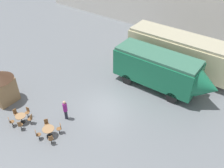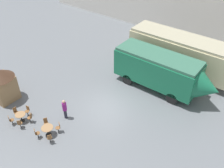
# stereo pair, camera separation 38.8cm
# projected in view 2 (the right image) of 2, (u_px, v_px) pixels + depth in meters

# --- Properties ---
(ground_plane) EXTENTS (80.00, 80.00, 0.00)m
(ground_plane) POSITION_uv_depth(u_px,v_px,m) (107.00, 106.00, 20.80)
(ground_plane) COLOR slate
(backdrop_wall) EXTENTS (44.00, 0.15, 9.00)m
(backdrop_wall) POSITION_uv_depth(u_px,v_px,m) (191.00, 2.00, 27.93)
(backdrop_wall) COLOR silver
(backdrop_wall) RESTS_ON ground_plane
(passenger_coach_vintage) EXTENTS (10.16, 2.81, 3.74)m
(passenger_coach_vintage) POSITION_uv_depth(u_px,v_px,m) (182.00, 52.00, 23.60)
(passenger_coach_vintage) COLOR beige
(passenger_coach_vintage) RESTS_ON ground_plane
(streamlined_locomotive) EXTENTS (9.12, 2.67, 3.38)m
(streamlined_locomotive) POSITION_uv_depth(u_px,v_px,m) (164.00, 71.00, 21.44)
(streamlined_locomotive) COLOR #196B47
(streamlined_locomotive) RESTS_ON ground_plane
(cafe_table_near) EXTENTS (0.78, 0.78, 0.70)m
(cafe_table_near) POSITION_uv_depth(u_px,v_px,m) (21.00, 116.00, 19.09)
(cafe_table_near) COLOR black
(cafe_table_near) RESTS_ON ground_plane
(cafe_table_mid) EXTENTS (0.86, 0.86, 0.73)m
(cafe_table_mid) POSITION_uv_depth(u_px,v_px,m) (47.00, 129.00, 17.95)
(cafe_table_mid) COLOR black
(cafe_table_mid) RESTS_ON ground_plane
(cafe_chair_0) EXTENTS (0.40, 0.39, 0.87)m
(cafe_chair_0) POSITION_uv_depth(u_px,v_px,m) (30.00, 117.00, 19.02)
(cafe_chair_0) COLOR black
(cafe_chair_0) RESTS_ON ground_plane
(cafe_chair_1) EXTENTS (0.36, 0.38, 0.87)m
(cafe_chair_1) POSITION_uv_depth(u_px,v_px,m) (27.00, 110.00, 19.65)
(cafe_chair_1) COLOR black
(cafe_chair_1) RESTS_ON ground_plane
(cafe_chair_2) EXTENTS (0.37, 0.36, 0.87)m
(cafe_chair_2) POSITION_uv_depth(u_px,v_px,m) (16.00, 111.00, 19.52)
(cafe_chair_2) COLOR black
(cafe_chair_2) RESTS_ON ground_plane
(cafe_chair_3) EXTENTS (0.38, 0.40, 0.87)m
(cafe_chair_3) POSITION_uv_depth(u_px,v_px,m) (10.00, 120.00, 18.81)
(cafe_chair_3) COLOR black
(cafe_chair_3) RESTS_ON ground_plane
(cafe_chair_4) EXTENTS (0.40, 0.40, 0.87)m
(cafe_chair_4) POSITION_uv_depth(u_px,v_px,m) (20.00, 123.00, 18.50)
(cafe_chair_4) COLOR black
(cafe_chair_4) RESTS_ON ground_plane
(cafe_chair_5) EXTENTS (0.39, 0.40, 0.87)m
(cafe_chair_5) POSITION_uv_depth(u_px,v_px,m) (59.00, 127.00, 18.22)
(cafe_chair_5) COLOR black
(cafe_chair_5) RESTS_ON ground_plane
(cafe_chair_6) EXTENTS (0.40, 0.39, 0.87)m
(cafe_chair_6) POSITION_uv_depth(u_px,v_px,m) (46.00, 122.00, 18.59)
(cafe_chair_6) COLOR black
(cafe_chair_6) RESTS_ON ground_plane
(cafe_chair_7) EXTENTS (0.39, 0.40, 0.87)m
(cafe_chair_7) POSITION_uv_depth(u_px,v_px,m) (36.00, 133.00, 17.76)
(cafe_chair_7) COLOR black
(cafe_chair_7) RESTS_ON ground_plane
(cafe_chair_8) EXTENTS (0.40, 0.39, 0.87)m
(cafe_chair_8) POSITION_uv_depth(u_px,v_px,m) (50.00, 138.00, 17.39)
(cafe_chair_8) COLOR black
(cafe_chair_8) RESTS_ON ground_plane
(visitor_person) EXTENTS (0.34, 0.34, 1.77)m
(visitor_person) POSITION_uv_depth(u_px,v_px,m) (65.00, 108.00, 19.13)
(visitor_person) COLOR #262633
(visitor_person) RESTS_ON ground_plane
(ticket_kiosk) EXTENTS (2.34, 2.34, 3.00)m
(ticket_kiosk) POSITION_uv_depth(u_px,v_px,m) (2.00, 83.00, 20.57)
(ticket_kiosk) COLOR #99754C
(ticket_kiosk) RESTS_ON ground_plane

